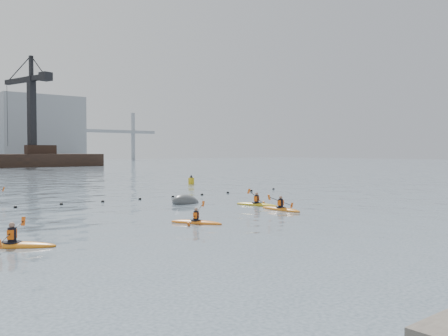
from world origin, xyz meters
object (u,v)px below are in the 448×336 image
at_px(kayaker_3, 257,204).
at_px(mooring_buoy, 186,203).
at_px(kayaker_4, 281,209).
at_px(nav_buoy, 191,181).
at_px(kayaker_0, 196,222).
at_px(kayaker_2, 12,244).

height_order(kayaker_3, mooring_buoy, kayaker_3).
xyz_separation_m(kayaker_3, kayaker_4, (-0.60, -2.86, 0.00)).
bearing_deg(mooring_buoy, nav_buoy, 53.69).
bearing_deg(kayaker_3, mooring_buoy, 107.54).
distance_m(kayaker_0, mooring_buoy, 9.69).
bearing_deg(nav_buoy, kayaker_0, -124.71).
relative_size(kayaker_0, nav_buoy, 2.25).
distance_m(kayaker_0, kayaker_4, 7.47).
relative_size(kayaker_3, kayaker_4, 1.01).
relative_size(kayaker_2, kayaker_4, 0.97).
height_order(kayaker_4, nav_buoy, nav_buoy).
bearing_deg(mooring_buoy, kayaker_3, -55.77).
distance_m(kayaker_3, nav_buoy, 21.95).
relative_size(kayaker_2, nav_buoy, 2.54).
relative_size(kayaker_2, kayaker_3, 0.96).
distance_m(kayaker_2, mooring_buoy, 16.60).
distance_m(kayaker_0, kayaker_3, 8.92).
height_order(kayaker_2, mooring_buoy, kayaker_2).
xyz_separation_m(kayaker_0, nav_buoy, (16.70, 24.11, 0.29)).
bearing_deg(kayaker_3, nav_buoy, 49.91).
bearing_deg(kayaker_3, kayaker_2, 177.66).
bearing_deg(kayaker_0, kayaker_4, -21.72).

